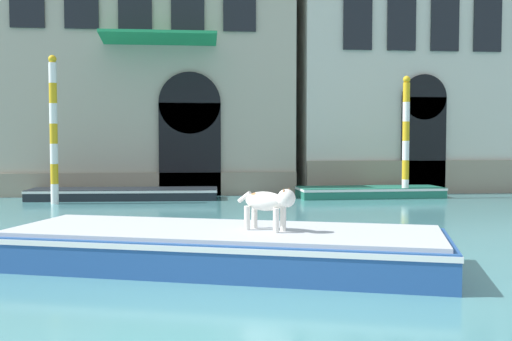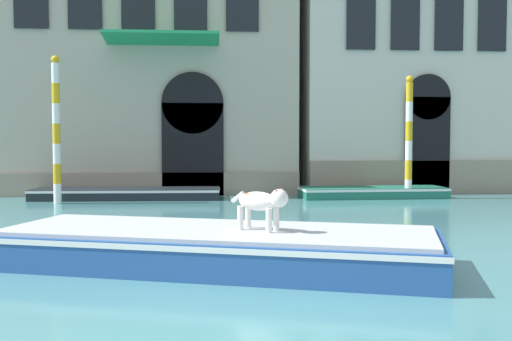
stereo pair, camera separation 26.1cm
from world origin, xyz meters
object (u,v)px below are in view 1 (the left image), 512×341
(boat_foreground, at_px, (224,246))
(mooring_pole_0, at_px, (406,137))
(mooring_pole_1, at_px, (54,129))
(dog_on_deck, at_px, (269,202))
(boat_moored_far, at_px, (370,192))
(boat_moored_near_palazzo, at_px, (124,193))

(boat_foreground, distance_m, mooring_pole_0, 12.28)
(boat_foreground, height_order, mooring_pole_0, mooring_pole_0)
(mooring_pole_0, height_order, mooring_pole_1, mooring_pole_1)
(dog_on_deck, height_order, boat_moored_far, dog_on_deck)
(dog_on_deck, xyz_separation_m, boat_moored_near_palazzo, (-3.55, 11.17, -0.85))
(boat_foreground, bearing_deg, dog_on_deck, -5.81)
(mooring_pole_0, relative_size, mooring_pole_1, 0.90)
(dog_on_deck, height_order, boat_moored_near_palazzo, dog_on_deck)
(mooring_pole_0, bearing_deg, boat_moored_near_palazzo, 175.98)
(mooring_pole_0, bearing_deg, boat_moored_far, 153.74)
(boat_foreground, height_order, mooring_pole_1, mooring_pole_1)
(dog_on_deck, relative_size, boat_moored_near_palazzo, 0.14)
(dog_on_deck, relative_size, mooring_pole_1, 0.19)
(dog_on_deck, height_order, mooring_pole_0, mooring_pole_0)
(boat_moored_far, height_order, mooring_pole_0, mooring_pole_0)
(boat_moored_far, bearing_deg, mooring_pole_0, -28.31)
(boat_moored_far, distance_m, mooring_pole_1, 10.62)
(dog_on_deck, bearing_deg, boat_moored_near_palazzo, 146.50)
(boat_foreground, relative_size, mooring_pole_1, 1.60)
(boat_moored_near_palazzo, relative_size, mooring_pole_1, 1.36)
(boat_moored_far, relative_size, mooring_pole_0, 1.22)
(dog_on_deck, bearing_deg, boat_moored_far, 105.26)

